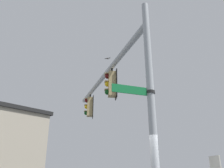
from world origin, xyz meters
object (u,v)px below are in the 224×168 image
object	(u,v)px
traffic_light_mid_inner	(90,107)
bird_flying	(108,58)
street_name_sign	(138,91)
traffic_light_nearest_pole	(111,84)

from	to	relation	value
traffic_light_mid_inner	bird_flying	distance (m)	3.42
traffic_light_mid_inner	street_name_sign	world-z (taller)	traffic_light_mid_inner
bird_flying	street_name_sign	bearing A→B (deg)	-178.36
traffic_light_mid_inner	street_name_sign	distance (m)	6.85
bird_flying	traffic_light_nearest_pole	bearing A→B (deg)	177.41
traffic_light_nearest_pole	traffic_light_mid_inner	distance (m)	3.61
traffic_light_nearest_pole	bird_flying	world-z (taller)	bird_flying
traffic_light_nearest_pole	traffic_light_mid_inner	bearing A→B (deg)	13.32
traffic_light_nearest_pole	street_name_sign	xyz separation A→B (m)	(-3.08, -0.38, -1.38)
traffic_light_nearest_pole	bird_flying	size ratio (longest dim) A/B	3.65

